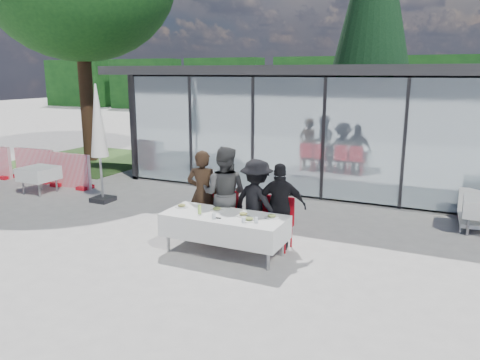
# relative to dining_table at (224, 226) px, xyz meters

# --- Properties ---
(ground) EXTENTS (90.00, 90.00, 0.00)m
(ground) POSITION_rel_dining_table_xyz_m (-0.39, 0.26, -0.54)
(ground) COLOR #A4A09B
(ground) RESTS_ON ground
(pavilion) EXTENTS (14.80, 8.80, 3.44)m
(pavilion) POSITION_rel_dining_table_xyz_m (1.61, 8.42, 1.61)
(pavilion) COLOR gray
(pavilion) RESTS_ON ground
(treeline) EXTENTS (62.50, 2.00, 4.40)m
(treeline) POSITION_rel_dining_table_xyz_m (-2.39, 28.26, 1.66)
(treeline) COLOR #113513
(treeline) RESTS_ON ground
(dining_table) EXTENTS (2.26, 0.96, 0.75)m
(dining_table) POSITION_rel_dining_table_xyz_m (0.00, 0.00, 0.00)
(dining_table) COLOR silver
(dining_table) RESTS_ON ground
(diner_a) EXTENTS (0.78, 0.78, 1.78)m
(diner_a) POSITION_rel_dining_table_xyz_m (-0.84, 0.69, 0.35)
(diner_a) COLOR #312115
(diner_a) RESTS_ON ground
(diner_chair_a) EXTENTS (0.44, 0.44, 0.97)m
(diner_chair_a) POSITION_rel_dining_table_xyz_m (-0.84, 0.75, -0.00)
(diner_chair_a) COLOR #B50C17
(diner_chair_a) RESTS_ON ground
(diner_b) EXTENTS (1.03, 1.03, 1.88)m
(diner_b) POSITION_rel_dining_table_xyz_m (-0.35, 0.69, 0.40)
(diner_b) COLOR #444444
(diner_b) RESTS_ON ground
(diner_chair_b) EXTENTS (0.44, 0.44, 0.97)m
(diner_chair_b) POSITION_rel_dining_table_xyz_m (-0.35, 0.75, -0.00)
(diner_chair_b) COLOR #B50C17
(diner_chair_b) RESTS_ON ground
(diner_c) EXTENTS (1.38, 1.38, 1.68)m
(diner_c) POSITION_rel_dining_table_xyz_m (0.34, 0.69, 0.30)
(diner_c) COLOR black
(diner_c) RESTS_ON ground
(diner_chair_c) EXTENTS (0.44, 0.44, 0.97)m
(diner_chair_c) POSITION_rel_dining_table_xyz_m (0.34, 0.75, -0.00)
(diner_chair_c) COLOR #B50C17
(diner_chair_c) RESTS_ON ground
(diner_d) EXTENTS (1.22, 1.22, 1.65)m
(diner_d) POSITION_rel_dining_table_xyz_m (0.82, 0.69, 0.29)
(diner_d) COLOR black
(diner_d) RESTS_ON ground
(diner_chair_d) EXTENTS (0.44, 0.44, 0.97)m
(diner_chair_d) POSITION_rel_dining_table_xyz_m (0.82, 0.75, -0.00)
(diner_chair_d) COLOR #B50C17
(diner_chair_d) RESTS_ON ground
(plate_a) EXTENTS (0.25, 0.25, 0.07)m
(plate_a) POSITION_rel_dining_table_xyz_m (-0.96, 0.09, 0.24)
(plate_a) COLOR white
(plate_a) RESTS_ON dining_table
(plate_b) EXTENTS (0.25, 0.25, 0.07)m
(plate_b) POSITION_rel_dining_table_xyz_m (-0.25, 0.18, 0.24)
(plate_b) COLOR white
(plate_b) RESTS_ON dining_table
(plate_c) EXTENTS (0.25, 0.25, 0.07)m
(plate_c) POSITION_rel_dining_table_xyz_m (0.34, 0.09, 0.24)
(plate_c) COLOR white
(plate_c) RESTS_ON dining_table
(plate_d) EXTENTS (0.25, 0.25, 0.07)m
(plate_d) POSITION_rel_dining_table_xyz_m (0.84, 0.19, 0.24)
(plate_d) COLOR white
(plate_d) RESTS_ON dining_table
(plate_extra) EXTENTS (0.25, 0.25, 0.07)m
(plate_extra) POSITION_rel_dining_table_xyz_m (0.55, -0.13, 0.24)
(plate_extra) COLOR white
(plate_extra) RESTS_ON dining_table
(juice_bottle) EXTENTS (0.06, 0.06, 0.16)m
(juice_bottle) POSITION_rel_dining_table_xyz_m (-0.44, -0.13, 0.29)
(juice_bottle) COLOR #9AC552
(juice_bottle) RESTS_ON dining_table
(drinking_glasses) EXTENTS (0.83, 0.17, 0.10)m
(drinking_glasses) POSITION_rel_dining_table_xyz_m (0.37, -0.22, 0.26)
(drinking_glasses) COLOR silver
(drinking_glasses) RESTS_ON dining_table
(folded_eyeglasses) EXTENTS (0.14, 0.03, 0.01)m
(folded_eyeglasses) POSITION_rel_dining_table_xyz_m (-0.02, -0.23, 0.22)
(folded_eyeglasses) COLOR black
(folded_eyeglasses) RESTS_ON dining_table
(spare_table_left) EXTENTS (0.86, 0.86, 0.74)m
(spare_table_left) POSITION_rel_dining_table_xyz_m (-6.61, 1.77, 0.02)
(spare_table_left) COLOR silver
(spare_table_left) RESTS_ON ground
(market_umbrella) EXTENTS (0.50, 0.50, 3.00)m
(market_umbrella) POSITION_rel_dining_table_xyz_m (-4.48, 1.85, 1.38)
(market_umbrella) COLOR black
(market_umbrella) RESTS_ON ground
(lounger) EXTENTS (0.68, 1.37, 0.72)m
(lounger) POSITION_rel_dining_table_xyz_m (4.17, 3.82, -0.28)
(lounger) COLOR silver
(lounger) RESTS_ON ground
(conifer_tree) EXTENTS (4.00, 4.00, 10.50)m
(conifer_tree) POSITION_rel_dining_table_xyz_m (0.11, 13.26, 5.45)
(conifer_tree) COLOR #382316
(conifer_tree) RESTS_ON ground
(grass_patch) EXTENTS (5.00, 5.00, 0.02)m
(grass_patch) POSITION_rel_dining_table_xyz_m (-8.89, 6.26, -0.53)
(grass_patch) COLOR #385926
(grass_patch) RESTS_ON ground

